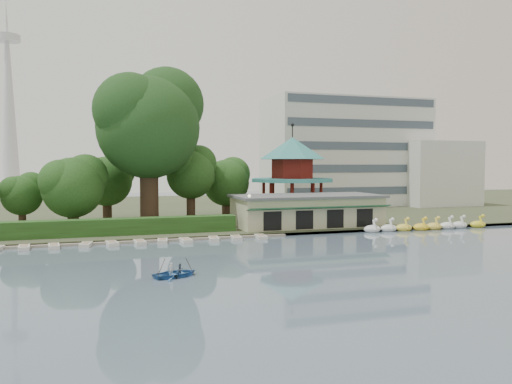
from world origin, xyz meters
name	(u,v)px	position (x,y,z in m)	size (l,w,h in m)	color
ground_plane	(301,268)	(0.00, 0.00, 0.00)	(220.00, 220.00, 0.00)	slate
shore	(188,209)	(0.00, 52.00, 0.20)	(220.00, 70.00, 0.40)	#424930
embankment	(241,236)	(0.00, 17.30, 0.15)	(220.00, 0.60, 0.30)	gray
dock	(131,241)	(-12.00, 17.20, 0.12)	(34.00, 1.60, 0.24)	gray
boathouse	(307,210)	(10.00, 21.97, 2.37)	(18.60, 9.39, 3.90)	#B7B38C
pavilion	(292,169)	(12.00, 32.00, 7.48)	(12.40, 12.40, 13.50)	#B7B38C
office_building	(360,156)	(32.67, 49.00, 9.73)	(38.00, 18.00, 20.00)	silver
broadcast_tower	(8,83)	(-42.00, 140.00, 33.98)	(8.00, 8.00, 96.00)	silver
hedge	(100,227)	(-15.00, 20.50, 1.30)	(30.00, 2.00, 1.80)	#264F1C
lamp_post	(249,206)	(1.50, 19.00, 3.34)	(0.36, 0.36, 4.28)	black
big_tree	(150,119)	(-8.83, 28.21, 13.80)	(14.13, 13.17, 20.38)	#3A281C
small_trees	(130,179)	(-11.18, 31.86, 6.15)	(39.59, 17.16, 10.44)	#3A281C
swan_boats	(426,226)	(23.89, 16.56, 0.40)	(17.65, 2.10, 1.92)	white
moored_rowboats	(125,243)	(-12.65, 15.87, 0.18)	(29.89, 2.70, 0.36)	silver
rowboat_with_passengers	(176,270)	(-9.85, -0.16, 0.48)	(5.48, 4.64, 2.01)	#3265A1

